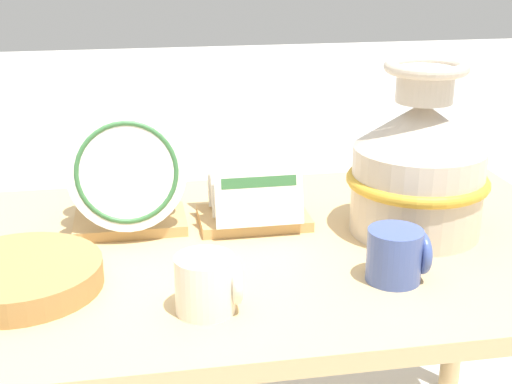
{
  "coord_description": "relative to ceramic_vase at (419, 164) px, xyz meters",
  "views": [
    {
      "loc": [
        -0.23,
        -1.26,
        1.23
      ],
      "look_at": [
        0.0,
        0.0,
        0.76
      ],
      "focal_mm": 50.0,
      "sensor_mm": 36.0,
      "label": 1
    }
  ],
  "objects": [
    {
      "name": "display_table",
      "position": [
        -0.33,
        -0.01,
        -0.22
      ],
      "size": [
        1.35,
        0.81,
        0.65
      ],
      "color": "tan",
      "rests_on": "ground_plane"
    },
    {
      "name": "dish_rack_round_plates",
      "position": [
        -0.57,
        0.11,
        -0.05
      ],
      "size": [
        0.23,
        0.19,
        0.25
      ],
      "color": "tan",
      "rests_on": "display_table"
    },
    {
      "name": "dish_rack_square_plates",
      "position": [
        -0.32,
        0.1,
        -0.08
      ],
      "size": [
        0.23,
        0.17,
        0.2
      ],
      "color": "tan",
      "rests_on": "display_table"
    },
    {
      "name": "ceramic_vase",
      "position": [
        0.0,
        0.0,
        0.0
      ],
      "size": [
        0.28,
        0.28,
        0.35
      ],
      "color": "beige",
      "rests_on": "display_table"
    },
    {
      "name": "wicker_charger_stack",
      "position": [
        -0.76,
        -0.12,
        -0.12
      ],
      "size": [
        0.28,
        0.28,
        0.04
      ],
      "color": "#AD7F47",
      "rests_on": "display_table"
    },
    {
      "name": "mug_cobalt_glaze",
      "position": [
        -0.11,
        -0.2,
        -0.1
      ],
      "size": [
        0.11,
        0.1,
        0.09
      ],
      "color": "#42569E",
      "rests_on": "display_table"
    },
    {
      "name": "mug_cream_glaze",
      "position": [
        -0.45,
        -0.25,
        -0.1
      ],
      "size": [
        0.11,
        0.1,
        0.09
      ],
      "color": "silver",
      "rests_on": "display_table"
    }
  ]
}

